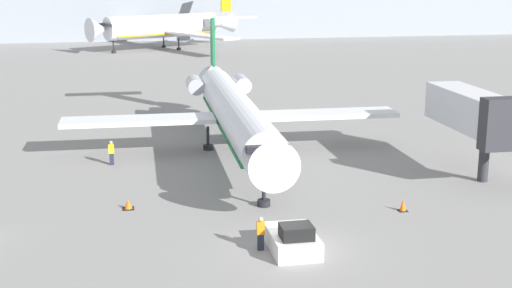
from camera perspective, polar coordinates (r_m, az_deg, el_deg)
name	(u,v)px	position (r m, az deg, el deg)	size (l,w,h in m)	color
ground_plane	(291,252)	(36.92, 2.79, -8.63)	(600.00, 600.00, 0.00)	gray
terminal_building	(158,3)	(153.52, -7.83, 11.11)	(180.00, 16.80, 14.12)	#8C939E
airplane_main	(234,110)	(55.68, -1.79, 2.75)	(26.61, 32.95, 9.69)	silver
pushback_tug	(293,240)	(36.86, 2.96, -7.65)	(2.31, 3.76, 1.68)	silver
worker_near_tug	(261,233)	(36.80, 0.38, -7.11)	(0.40, 0.25, 1.79)	#232838
worker_by_wing	(111,152)	(53.53, -11.50, -0.65)	(0.40, 0.25, 1.82)	#232838
traffic_cone_left	(128,204)	(43.78, -10.19, -4.79)	(0.68, 0.68, 0.59)	black
traffic_cone_right	(403,205)	(43.61, 11.68, -4.84)	(0.53, 0.53, 0.73)	black
airplane_parked_far_left	(166,26)	(130.22, -7.19, 9.35)	(28.65, 36.52, 11.27)	silver
jet_bridge	(475,112)	(51.55, 17.11, 2.42)	(3.20, 10.04, 6.19)	#2D2D33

